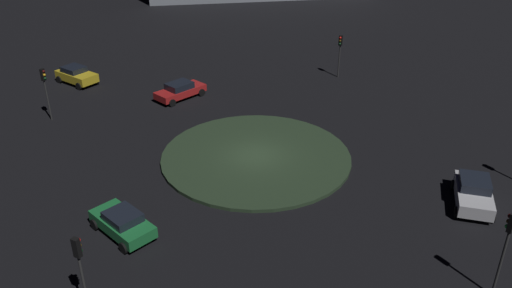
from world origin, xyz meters
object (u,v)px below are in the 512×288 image
(car_yellow, at_px, (76,75))
(traffic_light_south, at_px, (507,239))
(car_green, at_px, (123,223))
(traffic_light_west, at_px, (80,262))
(traffic_light_east, at_px, (340,48))
(car_silver, at_px, (474,192))
(car_red, at_px, (180,90))
(traffic_light_northwest, at_px, (45,84))

(car_yellow, distance_m, traffic_light_south, 37.30)
(car_green, bearing_deg, traffic_light_west, 132.43)
(car_yellow, relative_size, traffic_light_east, 1.06)
(car_silver, relative_size, traffic_light_south, 0.97)
(traffic_light_west, bearing_deg, traffic_light_south, -58.68)
(car_yellow, distance_m, traffic_light_east, 23.59)
(traffic_light_south, xyz_separation_m, traffic_light_west, (-13.83, 11.21, -0.22))
(car_green, bearing_deg, traffic_light_south, -149.96)
(traffic_light_east, bearing_deg, car_yellow, -59.80)
(car_red, relative_size, traffic_light_south, 0.97)
(car_red, xyz_separation_m, traffic_light_northwest, (-9.68, 3.21, 2.21))
(car_silver, bearing_deg, traffic_light_west, -51.57)
(traffic_light_west, height_order, traffic_light_northwest, traffic_light_west)
(traffic_light_west, bearing_deg, car_silver, -39.28)
(traffic_light_south, relative_size, traffic_light_east, 1.14)
(traffic_light_south, height_order, traffic_light_northwest, traffic_light_south)
(car_green, distance_m, traffic_light_south, 18.30)
(traffic_light_south, bearing_deg, traffic_light_northwest, 14.60)
(car_yellow, bearing_deg, traffic_light_south, -8.31)
(car_silver, height_order, traffic_light_northwest, traffic_light_northwest)
(traffic_light_east, height_order, traffic_light_northwest, traffic_light_northwest)
(car_silver, distance_m, traffic_light_south, 7.74)
(traffic_light_northwest, bearing_deg, car_yellow, 113.49)
(car_green, xyz_separation_m, car_silver, (15.98, -11.12, 0.09))
(car_green, distance_m, car_yellow, 23.42)
(car_red, relative_size, car_silver, 1.00)
(car_yellow, xyz_separation_m, traffic_light_west, (-12.10, -25.98, 2.17))
(car_red, height_order, traffic_light_south, traffic_light_south)
(traffic_light_west, bearing_deg, car_yellow, 45.36)
(car_green, distance_m, traffic_light_west, 6.08)
(car_green, relative_size, traffic_light_south, 0.88)
(traffic_light_south, distance_m, traffic_light_west, 17.80)
(traffic_light_west, bearing_deg, car_green, 25.65)
(traffic_light_south, distance_m, traffic_light_northwest, 32.02)
(traffic_light_south, xyz_separation_m, traffic_light_northwest, (-6.67, 31.32, -0.24))
(car_green, height_order, traffic_light_south, traffic_light_south)
(car_red, xyz_separation_m, traffic_light_south, (-3.01, -28.11, 2.45))
(car_green, bearing_deg, car_yellow, -23.19)
(car_green, distance_m, car_red, 18.21)
(car_green, xyz_separation_m, traffic_light_northwest, (3.19, 16.10, 2.21))
(traffic_light_west, relative_size, traffic_light_northwest, 1.01)
(traffic_light_northwest, bearing_deg, traffic_light_south, -14.40)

